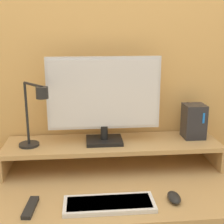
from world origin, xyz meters
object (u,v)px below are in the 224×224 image
desk_lamp (35,115)px  keyboard (109,204)px  monitor (104,97)px  mouse (174,197)px  router_dock (194,121)px  remote_control (30,207)px

desk_lamp → keyboard: 0.52m
monitor → mouse: size_ratio=5.83×
router_dock → remote_control: bearing=-153.6°
keyboard → monitor: bearing=88.9°
monitor → keyboard: bearing=-91.1°
monitor → remote_control: 0.59m
keyboard → router_dock: bearing=39.9°
desk_lamp → mouse: (0.58, -0.28, -0.29)m
monitor → router_dock: 0.48m
desk_lamp → monitor: bearing=12.0°
monitor → router_dock: bearing=3.4°
monitor → router_dock: size_ratio=3.09×
router_dock → mouse: router_dock is taller
keyboard → mouse: bearing=2.9°
monitor → desk_lamp: size_ratio=1.73×
desk_lamp → keyboard: bearing=-43.5°
mouse → remote_control: (-0.57, -0.01, -0.01)m
desk_lamp → router_dock: 0.79m
monitor → remote_control: bearing=-131.2°
monitor → desk_lamp: (-0.32, -0.07, -0.06)m
router_dock → remote_control: router_dock is taller
desk_lamp → mouse: bearing=-26.1°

